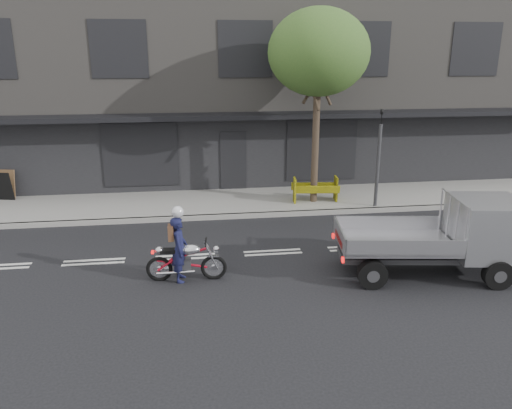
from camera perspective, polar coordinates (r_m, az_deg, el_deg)
The scene contains 11 objects.
ground at distance 13.87m, azimuth 1.93°, elevation -5.51°, with size 80.00×80.00×0.00m, color black.
sidewalk at distance 18.23m, azimuth -0.54°, elevation 0.36°, with size 32.00×3.20×0.15m, color gray.
kerb at distance 16.71m, azimuth 0.15°, elevation -1.21°, with size 32.00×0.20×0.15m, color gray.
building_main at distance 24.05m, azimuth -2.62°, elevation 13.94°, with size 26.00×10.00×8.00m, color slate.
street_tree at distance 17.38m, azimuth 7.17°, elevation 16.82°, with size 3.40×3.40×6.74m.
traffic_light_pole at distance 17.59m, azimuth 13.77°, elevation 4.55°, with size 0.12×0.12×3.50m.
motorcycle at distance 12.20m, azimuth -7.97°, elevation -6.32°, with size 1.95×0.57×1.00m.
rider at distance 12.10m, azimuth -8.75°, elevation -5.07°, with size 0.59×0.39×1.61m, color #15173B.
flatbed_ute at distance 13.22m, azimuth 23.22°, elevation -2.78°, with size 4.55×2.34×2.02m.
construction_barrier at distance 17.81m, azimuth 6.98°, elevation 1.60°, with size 1.63×0.65×0.91m, color #FFF30D, non-canonical shape.
sandwich_board at distance 20.12m, azimuth -26.95°, elevation 1.86°, with size 0.67×0.45×1.06m, color black, non-canonical shape.
Camera 1 is at (-2.20, -12.61, 5.34)m, focal length 35.00 mm.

